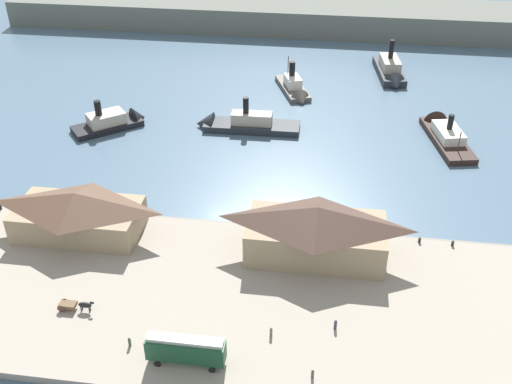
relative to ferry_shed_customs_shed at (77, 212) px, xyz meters
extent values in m
plane|color=slate|center=(22.02, 9.76, -5.13)|extent=(320.00, 320.00, 0.00)
cube|color=#9E9384|center=(22.02, -12.24, -4.53)|extent=(110.00, 36.00, 1.20)
cube|color=gray|center=(22.02, 6.16, -4.63)|extent=(110.00, 0.80, 1.00)
cube|color=#998466|center=(0.00, 0.00, -1.49)|extent=(20.54, 10.45, 4.90)
pyramid|color=brown|center=(0.00, 0.00, 2.39)|extent=(20.95, 10.97, 2.85)
cube|color=#998466|center=(39.55, -0.51, -0.99)|extent=(21.73, 10.67, 5.89)
pyramid|color=#473328|center=(39.55, -0.51, 3.52)|extent=(22.16, 11.21, 3.13)
cube|color=#1E4C2D|center=(24.43, -25.33, -1.54)|extent=(10.21, 2.22, 2.99)
cube|color=beige|center=(24.43, -25.33, 0.20)|extent=(9.80, 1.56, 0.50)
cylinder|color=black|center=(28.00, -24.21, -3.48)|extent=(0.90, 0.18, 0.90)
cylinder|color=black|center=(28.00, -26.44, -3.48)|extent=(0.90, 0.18, 0.90)
cylinder|color=black|center=(20.86, -24.21, -3.48)|extent=(0.90, 0.18, 0.90)
cylinder|color=black|center=(20.86, -26.44, -3.48)|extent=(0.90, 0.18, 0.90)
cube|color=brown|center=(5.33, -18.04, -3.08)|extent=(2.40, 1.42, 0.50)
cylinder|color=#4C3828|center=(4.61, -17.33, -3.33)|extent=(1.20, 0.10, 1.20)
cylinder|color=#4C3828|center=(4.61, -18.75, -3.33)|extent=(1.20, 0.10, 1.20)
ellipsoid|color=black|center=(7.93, -18.04, -2.83)|extent=(2.00, 0.70, 0.90)
ellipsoid|color=black|center=(9.03, -18.04, -2.28)|extent=(0.70, 0.32, 0.44)
cylinder|color=black|center=(8.53, -17.84, -3.43)|extent=(0.16, 0.16, 1.00)
cylinder|color=black|center=(8.53, -18.24, -3.43)|extent=(0.16, 0.16, 1.00)
cylinder|color=black|center=(7.33, -17.84, -3.43)|extent=(0.16, 0.16, 1.00)
cylinder|color=black|center=(7.33, -18.24, -3.43)|extent=(0.16, 0.16, 1.00)
cylinder|color=#6B5B4C|center=(34.68, -19.15, -3.26)|extent=(0.39, 0.39, 1.35)
sphere|color=#CCA889|center=(34.68, -19.15, -2.47)|extent=(0.25, 0.25, 0.25)
cylinder|color=#3D4C42|center=(16.23, -23.54, -3.28)|extent=(0.39, 0.39, 1.32)
sphere|color=#CCA889|center=(16.23, -23.54, -2.50)|extent=(0.24, 0.24, 0.24)
cylinder|color=#33384C|center=(43.29, -16.61, -3.22)|extent=(0.42, 0.42, 1.43)
sphere|color=#CCA889|center=(43.29, -16.61, -2.37)|extent=(0.26, 0.26, 0.26)
cylinder|color=#3D4C42|center=(40.68, -25.52, -3.29)|extent=(0.38, 0.38, 1.29)
sphere|color=#CCA889|center=(40.68, -25.52, -2.52)|extent=(0.24, 0.24, 0.24)
cylinder|color=black|center=(56.53, 4.91, -3.48)|extent=(0.44, 0.44, 0.90)
cylinder|color=black|center=(-16.79, 4.43, -3.48)|extent=(0.44, 0.44, 0.90)
cylinder|color=black|center=(61.81, 4.72, -3.48)|extent=(0.44, 0.44, 0.90)
cube|color=#514C47|center=(30.06, 67.43, -4.50)|extent=(10.62, 17.07, 1.27)
cone|color=#514C47|center=(32.90, 59.81, -4.50)|extent=(5.46, 4.40, 4.74)
cube|color=silver|center=(30.06, 67.43, -2.61)|extent=(5.32, 6.77, 2.51)
cylinder|color=black|center=(29.70, 68.38, 0.44)|extent=(1.52, 1.52, 3.58)
cylinder|color=brown|center=(28.35, 71.99, -0.74)|extent=(0.24, 0.24, 6.25)
cube|color=#23282D|center=(22.82, 44.04, -4.38)|extent=(21.73, 6.60, 1.51)
cone|color=#23282D|center=(12.01, 43.83, -4.38)|extent=(4.00, 5.64, 5.57)
cube|color=#B2A893|center=(22.82, 44.04, -2.35)|extent=(9.17, 3.59, 2.56)
cylinder|color=black|center=(21.51, 44.01, 0.78)|extent=(1.30, 1.30, 3.69)
cube|color=black|center=(65.90, 43.79, -4.46)|extent=(10.24, 21.46, 1.34)
cone|color=black|center=(63.80, 53.89, -4.46)|extent=(6.19, 4.77, 5.55)
cube|color=silver|center=(65.90, 43.79, -2.78)|extent=(6.56, 9.95, 2.04)
cylinder|color=black|center=(65.93, 43.69, -0.13)|extent=(1.23, 1.23, 3.24)
cylinder|color=brown|center=(67.16, 37.73, -1.56)|extent=(0.24, 0.24, 4.47)
cube|color=#23282D|center=(55.13, 81.76, -4.14)|extent=(8.49, 19.66, 1.98)
cone|color=#23282D|center=(56.35, 72.32, -4.14)|extent=(5.88, 4.10, 5.49)
cube|color=#B2A893|center=(55.13, 81.76, -1.79)|extent=(5.64, 9.87, 2.72)
cylinder|color=black|center=(55.09, 82.06, 2.03)|extent=(1.31, 1.31, 4.93)
cube|color=black|center=(-9.72, 39.81, -4.44)|extent=(15.81, 14.58, 1.38)
cone|color=black|center=(-3.79, 44.72, -4.44)|extent=(5.68, 6.05, 5.56)
cube|color=#B2A893|center=(-9.72, 39.81, -2.51)|extent=(9.28, 8.86, 2.49)
cylinder|color=black|center=(-10.91, 38.83, 0.42)|extent=(1.51, 1.51, 3.36)
cube|color=#60665B|center=(22.02, 119.76, -1.13)|extent=(180.00, 24.00, 8.00)
camera|label=1|loc=(40.67, -76.78, 56.74)|focal=42.07mm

